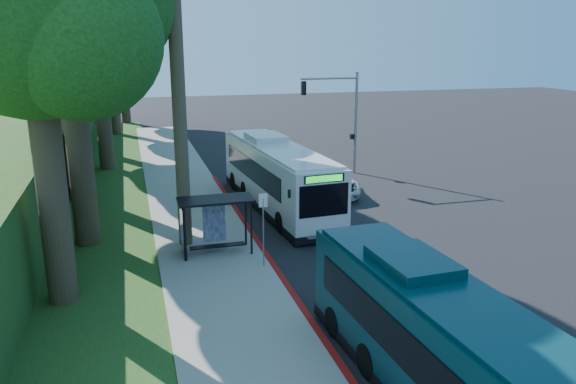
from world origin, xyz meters
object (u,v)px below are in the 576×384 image
object	(u,v)px
bus_shelter	(210,215)
white_bus	(277,175)
teal_bus	(448,351)
pickup	(330,180)

from	to	relation	value
bus_shelter	white_bus	world-z (taller)	white_bus
teal_bus	pickup	bearing A→B (deg)	74.96
white_bus	pickup	xyz separation A→B (m)	(3.85, 1.99, -1.05)
white_bus	pickup	distance (m)	4.45
white_bus	bus_shelter	bearing A→B (deg)	-130.86
white_bus	teal_bus	world-z (taller)	white_bus
bus_shelter	pickup	xyz separation A→B (m)	(8.49, 8.20, -0.99)
bus_shelter	teal_bus	distance (m)	13.00
bus_shelter	teal_bus	bearing A→B (deg)	-71.81
pickup	bus_shelter	bearing A→B (deg)	-129.55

